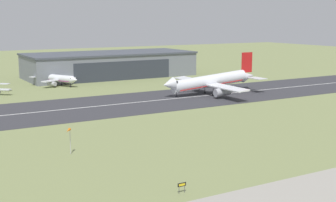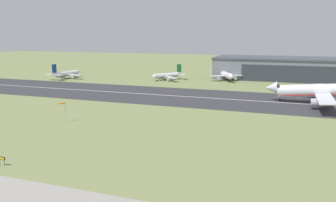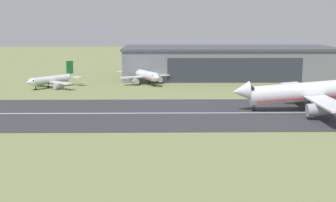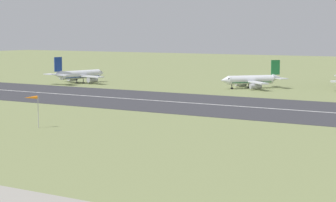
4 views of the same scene
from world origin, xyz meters
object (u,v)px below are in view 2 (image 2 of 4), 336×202
object	(u,v)px
airplane_landing	(325,91)
windsock_pole	(61,105)
airplane_parked_east	(67,74)
airplane_parked_west	(226,75)
runway_sign	(2,159)
airplane_parked_centre	(167,76)

from	to	relation	value
airplane_landing	windsock_pole	xyz separation A→B (m)	(-75.50, -54.03, 0.40)
airplane_parked_east	airplane_parked_west	bearing A→B (deg)	13.93
airplane_landing	airplane_parked_west	distance (m)	69.40
runway_sign	airplane_parked_centre	bearing A→B (deg)	95.04
airplane_landing	airplane_parked_west	size ratio (longest dim) A/B	1.91
airplane_parked_centre	windsock_pole	world-z (taller)	airplane_parked_centre
airplane_landing	runway_sign	distance (m)	107.78
airplane_parked_centre	airplane_parked_east	bearing A→B (deg)	-167.01
airplane_parked_centre	windsock_pole	xyz separation A→B (m)	(1.77, -97.59, 2.74)
airplane_parked_east	windsock_pole	bearing A→B (deg)	-54.64
airplane_parked_west	runway_sign	size ratio (longest dim) A/B	12.87
runway_sign	airplane_landing	bearing A→B (deg)	52.27
windsock_pole	airplane_parked_west	bearing A→B (deg)	74.21
airplane_landing	airplane_parked_centre	world-z (taller)	airplane_landing
airplane_parked_west	windsock_pole	bearing A→B (deg)	-105.79
airplane_parked_west	airplane_parked_centre	distance (m)	33.12
airplane_parked_west	airplane_parked_east	bearing A→B (deg)	-166.07
windsock_pole	airplane_landing	bearing A→B (deg)	35.59
airplane_landing	airplane_parked_west	bearing A→B (deg)	130.85
airplane_parked_east	runway_sign	bearing A→B (deg)	-59.00
airplane_landing	windsock_pole	distance (m)	92.84
airplane_parked_centre	runway_sign	xyz separation A→B (m)	(11.35, -128.76, -1.24)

